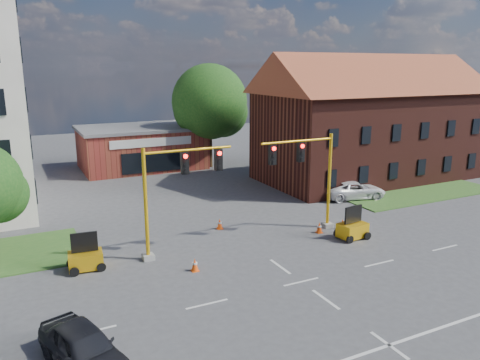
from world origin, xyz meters
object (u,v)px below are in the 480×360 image
at_px(trailer_west, 86,259).
at_px(signal_mast_east, 308,172).
at_px(trailer_east, 352,229).
at_px(pickup_white, 354,190).
at_px(sedan_dark, 83,348).
at_px(signal_mast_west, 175,187).

bearing_deg(trailer_west, signal_mast_east, 5.00).
distance_m(trailer_east, pickup_white, 9.23).
xyz_separation_m(trailer_west, sedan_dark, (-1.31, -8.43, 0.15)).
relative_size(signal_mast_west, pickup_white, 1.24).
height_order(trailer_west, sedan_dark, trailer_west).
height_order(signal_mast_east, trailer_east, signal_mast_east).
distance_m(signal_mast_east, trailer_east, 4.42).
relative_size(trailer_east, pickup_white, 0.39).
distance_m(signal_mast_west, trailer_east, 11.26).
bearing_deg(signal_mast_east, pickup_white, 31.27).
distance_m(trailer_west, trailer_east, 15.61).
bearing_deg(pickup_white, signal_mast_west, 119.16).
distance_m(signal_mast_west, sedan_dark, 10.79).
bearing_deg(sedan_dark, signal_mast_west, 35.19).
relative_size(signal_mast_west, trailer_west, 3.19).
distance_m(signal_mast_west, pickup_white, 17.44).
distance_m(signal_mast_east, trailer_west, 14.00).
bearing_deg(trailer_east, sedan_dark, -167.89).
relative_size(trailer_east, sedan_dark, 0.44).
height_order(signal_mast_west, signal_mast_east, same).
relative_size(signal_mast_west, trailer_east, 3.15).
xyz_separation_m(trailer_west, trailer_east, (15.41, -2.51, 0.01)).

